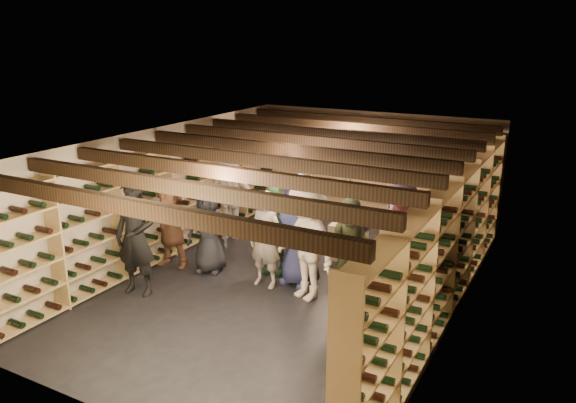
% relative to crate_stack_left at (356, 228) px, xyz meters
% --- Properties ---
extents(ground, '(8.00, 8.00, 0.00)m').
position_rel_crate_stack_left_xyz_m(ground, '(-0.34, -2.14, -0.34)').
color(ground, black).
rests_on(ground, ground).
extents(walls, '(5.52, 8.02, 2.40)m').
position_rel_crate_stack_left_xyz_m(walls, '(-0.34, -2.14, 0.86)').
color(walls, '#B6A58E').
rests_on(walls, ground).
extents(ceiling, '(5.50, 8.00, 0.01)m').
position_rel_crate_stack_left_xyz_m(ceiling, '(-0.34, -2.14, 2.06)').
color(ceiling, beige).
rests_on(ceiling, walls).
extents(ceiling_joists, '(5.40, 7.12, 0.18)m').
position_rel_crate_stack_left_xyz_m(ceiling_joists, '(-0.34, -2.14, 1.92)').
color(ceiling_joists, black).
rests_on(ceiling_joists, ground).
extents(wine_rack_left, '(0.32, 7.50, 2.15)m').
position_rel_crate_stack_left_xyz_m(wine_rack_left, '(-2.91, -2.14, 0.74)').
color(wine_rack_left, '#9E824C').
rests_on(wine_rack_left, ground).
extents(wine_rack_right, '(0.32, 7.50, 2.15)m').
position_rel_crate_stack_left_xyz_m(wine_rack_right, '(2.23, -2.14, 0.74)').
color(wine_rack_right, '#9E824C').
rests_on(wine_rack_right, ground).
extents(wine_rack_back, '(4.70, 0.30, 2.15)m').
position_rel_crate_stack_left_xyz_m(wine_rack_back, '(-0.34, 1.69, 0.73)').
color(wine_rack_back, '#9E824C').
rests_on(wine_rack_back, ground).
extents(crate_stack_left, '(0.59, 0.51, 0.68)m').
position_rel_crate_stack_left_xyz_m(crate_stack_left, '(0.00, 0.00, 0.00)').
color(crate_stack_left, tan).
rests_on(crate_stack_left, ground).
extents(crate_stack_right, '(0.51, 0.34, 0.68)m').
position_rel_crate_stack_left_xyz_m(crate_stack_right, '(0.09, -0.84, 0.00)').
color(crate_stack_right, tan).
rests_on(crate_stack_right, ground).
extents(crate_loose, '(0.56, 0.44, 0.17)m').
position_rel_crate_stack_left_xyz_m(crate_loose, '(0.01, -0.13, -0.25)').
color(crate_loose, tan).
rests_on(crate_loose, ground).
extents(person_0, '(0.85, 0.66, 1.54)m').
position_rel_crate_stack_left_xyz_m(person_0, '(-1.77, -2.44, 0.43)').
color(person_0, black).
rests_on(person_0, ground).
extents(person_1, '(0.75, 0.56, 1.90)m').
position_rel_crate_stack_left_xyz_m(person_1, '(-2.25, -3.69, 0.61)').
color(person_1, black).
rests_on(person_1, ground).
extents(person_2, '(0.91, 0.79, 1.58)m').
position_rel_crate_stack_left_xyz_m(person_2, '(0.75, -2.06, 0.45)').
color(person_2, '#4E5935').
rests_on(person_2, ground).
extents(person_3, '(1.37, 1.07, 1.86)m').
position_rel_crate_stack_left_xyz_m(person_3, '(0.18, -2.57, 0.59)').
color(person_3, beige).
rests_on(person_3, ground).
extents(person_4, '(1.03, 0.61, 1.65)m').
position_rel_crate_stack_left_xyz_m(person_4, '(1.84, -2.22, 0.49)').
color(person_4, '#1A636E').
rests_on(person_4, ground).
extents(person_5, '(1.51, 0.56, 1.60)m').
position_rel_crate_stack_left_xyz_m(person_5, '(-2.52, -2.53, 0.46)').
color(person_5, brown).
rests_on(person_5, ground).
extents(person_6, '(1.01, 0.74, 1.89)m').
position_rel_crate_stack_left_xyz_m(person_6, '(-0.16, -2.14, 0.60)').
color(person_6, '#22254C').
rests_on(person_6, ground).
extents(person_7, '(0.60, 0.40, 1.61)m').
position_rel_crate_stack_left_xyz_m(person_7, '(-0.60, -2.48, 0.47)').
color(person_7, gray).
rests_on(person_7, ground).
extents(person_8, '(1.10, 0.99, 1.87)m').
position_rel_crate_stack_left_xyz_m(person_8, '(1.84, -2.78, 0.60)').
color(person_8, '#4C181E').
rests_on(person_8, ground).
extents(person_9, '(1.40, 1.15, 1.89)m').
position_rel_crate_stack_left_xyz_m(person_9, '(-2.41, -0.84, 0.61)').
color(person_9, '#A39C96').
rests_on(person_9, ground).
extents(person_10, '(0.99, 0.56, 1.60)m').
position_rel_crate_stack_left_xyz_m(person_10, '(-0.74, -1.95, 0.46)').
color(person_10, '#275429').
rests_on(person_10, ground).
extents(person_11, '(1.82, 0.79, 1.90)m').
position_rel_crate_stack_left_xyz_m(person_11, '(1.41, -1.74, 0.61)').
color(person_11, slate).
rests_on(person_11, ground).
extents(person_12, '(0.99, 0.84, 1.71)m').
position_rel_crate_stack_left_xyz_m(person_12, '(1.84, -1.40, 0.52)').
color(person_12, '#333338').
rests_on(person_12, ground).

